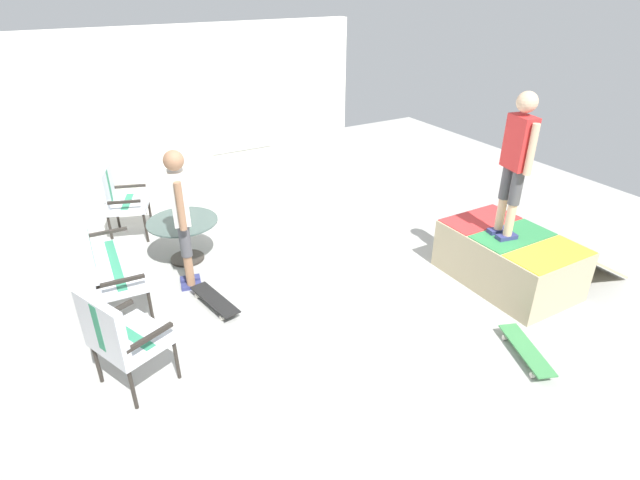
# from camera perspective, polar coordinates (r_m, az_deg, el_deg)

# --- Properties ---
(ground_plane) EXTENTS (12.00, 12.00, 0.10)m
(ground_plane) POSITION_cam_1_polar(r_m,az_deg,el_deg) (6.16, 1.37, -5.88)
(ground_plane) COLOR #A8A8A3
(house_facade) EXTENTS (0.23, 6.00, 2.70)m
(house_facade) POSITION_cam_1_polar(r_m,az_deg,el_deg) (8.69, -14.87, 13.56)
(house_facade) COLOR white
(house_facade) RESTS_ON ground_plane
(skate_ramp) EXTENTS (1.56, 1.85, 0.64)m
(skate_ramp) POSITION_cam_1_polar(r_m,az_deg,el_deg) (6.54, 20.72, -1.91)
(skate_ramp) COLOR tan
(skate_ramp) RESTS_ON ground_plane
(patio_bench) EXTENTS (1.28, 0.61, 1.02)m
(patio_bench) POSITION_cam_1_polar(r_m,az_deg,el_deg) (6.01, -23.36, -1.96)
(patio_bench) COLOR #2D2823
(patio_bench) RESTS_ON ground_plane
(patio_chair_near_house) EXTENTS (0.77, 0.72, 1.02)m
(patio_chair_near_house) POSITION_cam_1_polar(r_m,az_deg,el_deg) (7.63, -21.89, 4.61)
(patio_chair_near_house) COLOR #2D2823
(patio_chair_near_house) RESTS_ON ground_plane
(patio_chair_by_wall) EXTENTS (0.79, 0.75, 1.02)m
(patio_chair_by_wall) POSITION_cam_1_polar(r_m,az_deg,el_deg) (4.78, -21.83, -9.79)
(patio_chair_by_wall) COLOR #2D2823
(patio_chair_by_wall) RESTS_ON ground_plane
(patio_table) EXTENTS (0.90, 0.90, 0.57)m
(patio_table) POSITION_cam_1_polar(r_m,az_deg,el_deg) (6.78, -15.14, 0.85)
(patio_table) COLOR #2D2823
(patio_table) RESTS_ON ground_plane
(person_watching) EXTENTS (0.47, 0.29, 1.70)m
(person_watching) POSITION_cam_1_polar(r_m,az_deg,el_deg) (5.95, -15.48, 3.24)
(person_watching) COLOR navy
(person_watching) RESTS_ON ground_plane
(person_skater) EXTENTS (0.47, 0.29, 1.67)m
(person_skater) POSITION_cam_1_polar(r_m,az_deg,el_deg) (5.96, 21.36, 8.79)
(person_skater) COLOR navy
(person_skater) RESTS_ON skate_ramp
(skateboard_by_bench) EXTENTS (0.82, 0.35, 0.10)m
(skateboard_by_bench) POSITION_cam_1_polar(r_m,az_deg,el_deg) (5.91, -11.82, -6.65)
(skateboard_by_bench) COLOR black
(skateboard_by_bench) RESTS_ON ground_plane
(skateboard_spare) EXTENTS (0.82, 0.48, 0.10)m
(skateboard_spare) POSITION_cam_1_polar(r_m,az_deg,el_deg) (5.49, 22.29, -11.43)
(skateboard_spare) COLOR #3F8C4C
(skateboard_spare) RESTS_ON ground_plane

